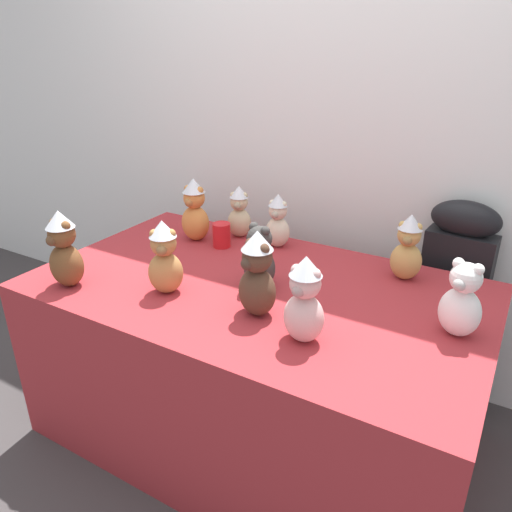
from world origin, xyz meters
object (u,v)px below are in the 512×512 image
at_px(teddy_bear_cocoa, 257,275).
at_px(teddy_bear_blush, 305,300).
at_px(teddy_bear_caramel, 165,258).
at_px(teddy_bear_cream, 278,221).
at_px(teddy_bear_chestnut, 64,250).
at_px(display_table, 256,362).
at_px(teddy_bear_sand, 239,212).
at_px(party_cup_red, 222,235).
at_px(instrument_case, 450,306).
at_px(teddy_bear_honey, 408,248).
at_px(teddy_bear_snow, 461,301).
at_px(teddy_bear_charcoal, 259,258).
at_px(teddy_bear_ginger, 195,211).

height_order(teddy_bear_cocoa, teddy_bear_blush, teddy_bear_cocoa).
distance_m(teddy_bear_blush, teddy_bear_caramel, 0.57).
distance_m(teddy_bear_cream, teddy_bear_chestnut, 0.89).
height_order(display_table, teddy_bear_cocoa, teddy_bear_cocoa).
distance_m(teddy_bear_sand, party_cup_red, 0.16).
bearing_deg(instrument_case, teddy_bear_honey, -114.12).
relative_size(teddy_bear_cocoa, teddy_bear_snow, 1.19).
xyz_separation_m(teddy_bear_cocoa, teddy_bear_blush, (0.20, -0.06, -0.01)).
height_order(display_table, teddy_bear_snow, teddy_bear_snow).
xyz_separation_m(display_table, teddy_bear_honey, (0.47, 0.34, 0.49)).
distance_m(teddy_bear_charcoal, teddy_bear_honey, 0.57).
distance_m(instrument_case, teddy_bear_cocoa, 1.03).
distance_m(teddy_bear_ginger, party_cup_red, 0.17).
bearing_deg(teddy_bear_chestnut, party_cup_red, 68.26).
xyz_separation_m(teddy_bear_caramel, party_cup_red, (-0.07, 0.46, -0.08)).
xyz_separation_m(teddy_bear_charcoal, party_cup_red, (-0.34, 0.26, -0.06)).
relative_size(teddy_bear_blush, teddy_bear_honey, 1.08).
height_order(teddy_bear_blush, party_cup_red, teddy_bear_blush).
bearing_deg(display_table, teddy_bear_snow, 1.93).
bearing_deg(teddy_bear_chestnut, teddy_bear_honey, 36.41).
xyz_separation_m(teddy_bear_blush, teddy_bear_sand, (-0.64, 0.64, -0.02)).
bearing_deg(teddy_bear_snow, teddy_bear_cream, 172.53).
distance_m(teddy_bear_snow, teddy_bear_ginger, 1.22).
xyz_separation_m(teddy_bear_blush, teddy_bear_snow, (0.41, 0.27, -0.02)).
xyz_separation_m(teddy_bear_cocoa, party_cup_red, (-0.44, 0.43, -0.09)).
xyz_separation_m(teddy_bear_cream, teddy_bear_chestnut, (-0.50, -0.74, 0.03)).
distance_m(teddy_bear_caramel, teddy_bear_sand, 0.61).
bearing_deg(teddy_bear_blush, teddy_bear_sand, 139.69).
relative_size(teddy_bear_blush, teddy_bear_ginger, 0.98).
bearing_deg(teddy_bear_cocoa, display_table, 139.60).
relative_size(teddy_bear_cream, teddy_bear_ginger, 0.83).
height_order(teddy_bear_snow, teddy_bear_sand, teddy_bear_snow).
relative_size(teddy_bear_blush, teddy_bear_chestnut, 0.96).
relative_size(instrument_case, teddy_bear_honey, 3.71).
height_order(teddy_bear_cocoa, teddy_bear_ginger, teddy_bear_cocoa).
distance_m(instrument_case, teddy_bear_sand, 1.03).
relative_size(teddy_bear_honey, teddy_bear_sand, 1.07).
height_order(teddy_bear_cream, party_cup_red, teddy_bear_cream).
distance_m(teddy_bear_cream, teddy_bear_honey, 0.58).
distance_m(teddy_bear_cream, teddy_bear_ginger, 0.39).
distance_m(teddy_bear_cocoa, teddy_bear_sand, 0.72).
bearing_deg(teddy_bear_caramel, display_table, 7.65).
bearing_deg(instrument_case, teddy_bear_blush, -105.56).
xyz_separation_m(teddy_bear_snow, teddy_bear_caramel, (-0.98, -0.24, 0.02)).
xyz_separation_m(teddy_bear_cocoa, teddy_bear_honey, (0.36, 0.52, -0.02)).
bearing_deg(instrument_case, teddy_bear_ginger, -157.29).
bearing_deg(teddy_bear_ginger, teddy_bear_chestnut, -106.41).
bearing_deg(teddy_bear_sand, teddy_bear_charcoal, -70.78).
relative_size(display_table, teddy_bear_caramel, 6.07).
bearing_deg(teddy_bear_honey, teddy_bear_chestnut, -152.74).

